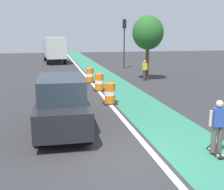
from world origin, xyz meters
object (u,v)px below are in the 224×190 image
at_px(traffic_barrel_mid, 99,82).
at_px(pedestrian_crossing, 144,69).
at_px(traffic_barrel_back, 90,75).
at_px(traffic_light_corner, 124,35).
at_px(skateboarder_on_lane, 218,126).
at_px(pedestrian_waiting, 145,70).
at_px(parked_suv_nearest, 62,103).
at_px(traffic_barrel_front, 110,94).
at_px(delivery_truck_down_block, 54,48).
at_px(street_tree_sidewalk, 148,33).

relative_size(traffic_barrel_mid, pedestrian_crossing, 0.68).
distance_m(traffic_barrel_back, traffic_light_corner, 9.79).
xyz_separation_m(skateboarder_on_lane, pedestrian_crossing, (2.45, 13.85, -0.05)).
distance_m(traffic_barrel_mid, pedestrian_waiting, 5.13).
height_order(parked_suv_nearest, pedestrian_crossing, parked_suv_nearest).
bearing_deg(traffic_barrel_back, traffic_barrel_front, -89.07).
bearing_deg(traffic_barrel_front, delivery_truck_down_block, 96.18).
bearing_deg(traffic_light_corner, pedestrian_waiting, -93.57).
height_order(pedestrian_crossing, pedestrian_waiting, same).
bearing_deg(traffic_barrel_mid, street_tree_sidewalk, 37.10).
xyz_separation_m(traffic_barrel_front, traffic_barrel_back, (-0.11, 6.85, 0.00)).
bearing_deg(skateboarder_on_lane, pedestrian_crossing, 79.95).
bearing_deg(pedestrian_waiting, traffic_barrel_back, 176.96).
xyz_separation_m(traffic_barrel_front, street_tree_sidewalk, (4.45, 6.92, 3.14)).
relative_size(traffic_barrel_back, pedestrian_waiting, 0.68).
relative_size(pedestrian_crossing, street_tree_sidewalk, 0.32).
bearing_deg(traffic_barrel_front, pedestrian_waiting, 57.83).
xyz_separation_m(delivery_truck_down_block, pedestrian_waiting, (6.65, -16.34, -0.98)).
relative_size(traffic_barrel_front, traffic_barrel_back, 1.00).
bearing_deg(street_tree_sidewalk, traffic_barrel_back, -179.14).
bearing_deg(pedestrian_waiting, street_tree_sidewalk, 45.58).
bearing_deg(traffic_barrel_mid, skateboarder_on_lane, -80.39).
height_order(skateboarder_on_lane, delivery_truck_down_block, delivery_truck_down_block).
bearing_deg(pedestrian_crossing, parked_suv_nearest, -122.91).
bearing_deg(parked_suv_nearest, traffic_barrel_mid, 69.89).
bearing_deg(parked_suv_nearest, pedestrian_crossing, 57.09).
height_order(delivery_truck_down_block, pedestrian_crossing, delivery_truck_down_block).
xyz_separation_m(traffic_barrel_back, pedestrian_crossing, (4.38, 0.13, 0.33)).
distance_m(traffic_barrel_front, pedestrian_waiting, 7.83).
bearing_deg(traffic_barrel_mid, traffic_barrel_front, -90.69).
bearing_deg(skateboarder_on_lane, traffic_barrel_mid, 99.61).
bearing_deg(delivery_truck_down_block, parked_suv_nearest, -90.25).
bearing_deg(street_tree_sidewalk, delivery_truck_down_block, 113.39).
height_order(parked_suv_nearest, traffic_light_corner, traffic_light_corner).
bearing_deg(traffic_light_corner, traffic_barrel_mid, -112.35).
bearing_deg(parked_suv_nearest, street_tree_sidewalk, 56.24).
relative_size(pedestrian_waiting, street_tree_sidewalk, 0.32).
distance_m(delivery_truck_down_block, street_tree_sidewalk, 17.57).
bearing_deg(traffic_light_corner, traffic_barrel_front, -107.48).
distance_m(traffic_light_corner, street_tree_sidewalk, 7.94).
xyz_separation_m(traffic_barrel_front, pedestrian_crossing, (4.27, 6.97, 0.33)).
relative_size(delivery_truck_down_block, pedestrian_waiting, 4.81).
bearing_deg(parked_suv_nearest, traffic_barrel_front, 54.45).
bearing_deg(pedestrian_waiting, delivery_truck_down_block, 112.15).
bearing_deg(street_tree_sidewalk, parked_suv_nearest, -123.76).
relative_size(traffic_barrel_back, delivery_truck_down_block, 0.14).
relative_size(traffic_barrel_front, pedestrian_waiting, 0.68).
bearing_deg(pedestrian_crossing, delivery_truck_down_block, 112.90).
bearing_deg(traffic_barrel_back, parked_suv_nearest, -103.35).
xyz_separation_m(parked_suv_nearest, pedestrian_waiting, (6.76, 10.26, -0.17)).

